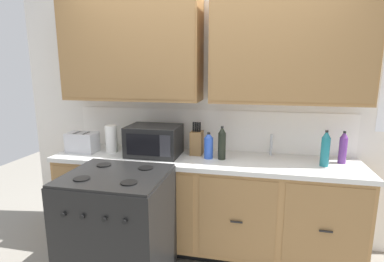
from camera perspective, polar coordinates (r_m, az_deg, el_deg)
wall_unit at (r=2.84m, az=2.92°, el=10.63°), size 3.94×0.40×2.52m
counter_run at (r=2.91m, az=1.99°, el=-13.49°), size 2.77×0.64×0.92m
stove_range at (r=2.54m, az=-13.76°, el=-17.92°), size 0.76×0.68×0.95m
microwave at (r=2.82m, az=-7.21°, el=-1.79°), size 0.48×0.37×0.28m
toaster at (r=3.11m, az=-20.08°, el=-2.02°), size 0.28×0.18×0.19m
knife_block at (r=2.83m, az=0.91°, el=-2.16°), size 0.11×0.14×0.31m
sink_faucet at (r=2.90m, az=14.79°, el=-2.57°), size 0.02×0.02×0.20m
paper_towel_roll at (r=3.02m, az=-15.06°, el=-1.40°), size 0.12×0.12×0.26m
bottle_violet at (r=2.86m, az=26.75°, el=-2.84°), size 0.07×0.07×0.28m
bottle_teal at (r=2.71m, az=23.98°, el=-3.10°), size 0.07×0.07×0.30m
bottle_dark at (r=2.68m, az=5.70°, el=-2.33°), size 0.07×0.07×0.30m
bottle_blue at (r=2.71m, az=3.17°, el=-2.81°), size 0.08×0.08×0.24m
bottle_green at (r=3.09m, az=-11.86°, el=-1.40°), size 0.08×0.08×0.22m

